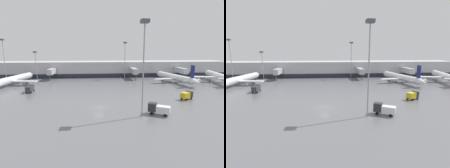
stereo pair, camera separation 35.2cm
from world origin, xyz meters
TOP-DOWN VIEW (x-y plane):
  - ground_plane at (0.00, 0.00)m, footprint 320.00×320.00m
  - terminal_building at (0.18, 61.83)m, footprint 160.00×28.65m
  - parked_jet_0 at (37.89, 35.54)m, footprint 22.20×34.36m
  - parked_jet_1 at (-38.87, 34.14)m, footprint 23.55×37.40m
  - parked_jet_2 at (59.23, 33.71)m, footprint 24.95×33.54m
  - service_truck_0 at (-25.74, 20.20)m, footprint 2.07×5.48m
  - service_truck_1 at (28.33, 5.58)m, footprint 4.56×3.60m
  - service_truck_3 at (14.57, -6.91)m, footprint 5.46×4.07m
  - traffic_cone_0 at (41.79, 27.31)m, footprint 0.46×0.46m
  - traffic_cone_1 at (35.07, 18.37)m, footprint 0.52×0.52m
  - traffic_cone_2 at (32.76, 23.82)m, footprint 0.41×0.41m
  - traffic_cone_3 at (36.66, 38.13)m, footprint 0.39×0.39m
  - traffic_cone_4 at (-27.15, 32.70)m, footprint 0.40×0.40m
  - apron_light_mast_0 at (10.19, -7.87)m, footprint 1.80×1.80m
  - apron_light_mast_2 at (-33.36, 51.52)m, footprint 1.80×1.80m
  - apron_light_mast_3 at (-48.99, 50.35)m, footprint 1.80×1.80m
  - apron_light_mast_5 at (15.10, 50.14)m, footprint 1.80×1.80m

SIDE VIEW (x-z plane):
  - ground_plane at x=0.00m, z-range 0.00..0.00m
  - traffic_cone_0 at x=41.79m, z-range 0.00..0.57m
  - traffic_cone_1 at x=35.07m, z-range 0.00..0.59m
  - traffic_cone_4 at x=-27.15m, z-range 0.00..0.60m
  - traffic_cone_2 at x=32.76m, z-range 0.00..0.61m
  - traffic_cone_3 at x=36.66m, z-range 0.00..0.68m
  - service_truck_1 at x=28.33m, z-range 0.27..2.81m
  - service_truck_3 at x=14.57m, z-range 0.17..2.98m
  - service_truck_0 at x=-25.74m, z-range 0.23..2.98m
  - parked_jet_0 at x=37.89m, z-range -2.14..7.29m
  - parked_jet_1 at x=-38.87m, z-range -2.43..7.61m
  - parked_jet_2 at x=59.23m, z-range -1.59..7.94m
  - terminal_building at x=0.18m, z-range 0.00..9.00m
  - apron_light_mast_2 at x=-33.36m, z-range 4.66..19.84m
  - apron_light_mast_5 at x=15.10m, z-range 5.64..25.84m
  - apron_light_mast_3 at x=-48.99m, z-range 5.85..27.34m
  - apron_light_mast_0 at x=10.19m, z-range 5.97..28.21m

